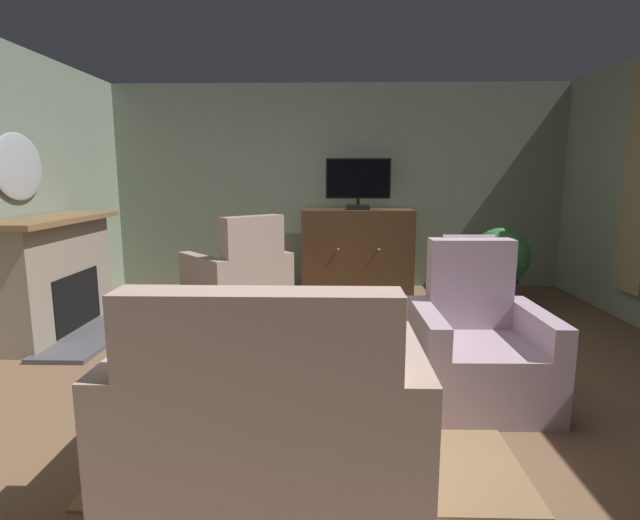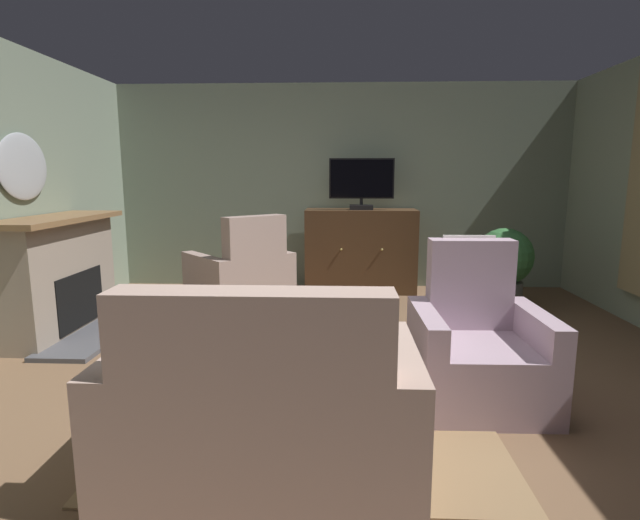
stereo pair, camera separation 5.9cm
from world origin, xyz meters
TOP-DOWN VIEW (x-y plane):
  - ground_plane at (0.00, 0.00)m, footprint 6.51×7.26m
  - wall_back at (0.00, 3.38)m, footprint 6.51×0.10m
  - rug_central at (-0.17, -0.41)m, footprint 2.16×1.82m
  - fireplace at (-2.68, 1.20)m, footprint 0.90×1.64m
  - wall_mirror_oval at (-2.93, 1.20)m, footprint 0.06×0.73m
  - tv_cabinet at (0.25, 3.03)m, footprint 1.41×0.55m
  - television at (0.25, 2.98)m, footprint 0.81×0.20m
  - coffee_table at (-0.41, 0.05)m, footprint 1.18×0.69m
  - tv_remote at (-0.39, -0.02)m, footprint 0.13×0.17m
  - folded_newspaper at (-0.28, -0.04)m, footprint 0.32×0.24m
  - sofa_floral at (-0.36, -1.06)m, footprint 1.47×0.90m
  - armchair_facing_sofa at (0.91, -0.11)m, footprint 0.85×0.82m
  - armchair_angled_to_table at (-1.10, 2.03)m, footprint 1.29×1.28m
  - potted_plant_leafy_by_curtain at (1.78, 2.10)m, footprint 0.62×0.62m
  - cat at (-1.48, 1.01)m, footprint 0.33×0.69m

SIDE VIEW (x-z plane):
  - ground_plane at x=0.00m, z-range -0.04..0.00m
  - rug_central at x=-0.17m, z-range 0.00..0.01m
  - cat at x=-1.48m, z-range -0.01..0.21m
  - armchair_facing_sofa at x=0.91m, z-range -0.20..0.87m
  - armchair_angled_to_table at x=-1.10m, z-range -0.20..0.87m
  - sofa_floral at x=-0.36m, z-range -0.17..0.86m
  - coffee_table at x=-0.41m, z-range 0.17..0.58m
  - folded_newspaper at x=-0.28m, z-range 0.41..0.42m
  - tv_remote at x=-0.39m, z-range 0.41..0.44m
  - tv_cabinet at x=0.25m, z-range -0.02..1.04m
  - potted_plant_leafy_by_curtain at x=1.78m, z-range 0.06..0.99m
  - fireplace at x=-2.68m, z-range -0.03..1.08m
  - wall_back at x=0.00m, z-range 0.00..2.66m
  - television at x=0.25m, z-range 1.08..1.72m
  - wall_mirror_oval at x=-2.93m, z-range 1.26..1.87m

